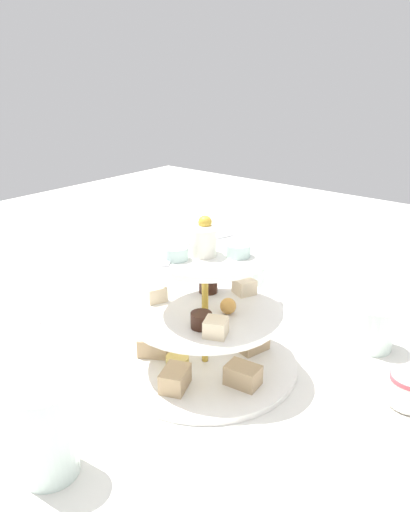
{
  "coord_description": "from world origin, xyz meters",
  "views": [
    {
      "loc": [
        0.53,
        0.43,
        0.44
      ],
      "look_at": [
        0.0,
        0.0,
        0.18
      ],
      "focal_mm": 35.37,
      "sensor_mm": 36.0,
      "label": 1
    }
  ],
  "objects_px": {
    "water_glass_tall_right": "(47,432)",
    "water_glass_short_left": "(374,328)",
    "tiered_serving_stand": "(205,323)",
    "teacup_with_saucer": "(410,392)",
    "water_glass_mid_back": "(252,280)",
    "butter_knife_left": "(49,317)"
  },
  "relations": [
    {
      "from": "water_glass_short_left",
      "to": "teacup_with_saucer",
      "type": "height_order",
      "value": "water_glass_short_left"
    },
    {
      "from": "tiered_serving_stand",
      "to": "teacup_with_saucer",
      "type": "bearing_deg",
      "value": 109.4
    },
    {
      "from": "butter_knife_left",
      "to": "teacup_with_saucer",
      "type": "bearing_deg",
      "value": 99.56
    },
    {
      "from": "water_glass_tall_right",
      "to": "teacup_with_saucer",
      "type": "relative_size",
      "value": 1.27
    },
    {
      "from": "water_glass_short_left",
      "to": "butter_knife_left",
      "type": "height_order",
      "value": "water_glass_short_left"
    },
    {
      "from": "water_glass_tall_right",
      "to": "water_glass_short_left",
      "type": "relative_size",
      "value": 1.52
    },
    {
      "from": "teacup_with_saucer",
      "to": "water_glass_mid_back",
      "type": "height_order",
      "value": "water_glass_mid_back"
    },
    {
      "from": "water_glass_short_left",
      "to": "teacup_with_saucer",
      "type": "distance_m",
      "value": 0.16
    },
    {
      "from": "teacup_with_saucer",
      "to": "butter_knife_left",
      "type": "height_order",
      "value": "teacup_with_saucer"
    },
    {
      "from": "butter_knife_left",
      "to": "water_glass_mid_back",
      "type": "height_order",
      "value": "water_glass_mid_back"
    },
    {
      "from": "water_glass_tall_right",
      "to": "teacup_with_saucer",
      "type": "height_order",
      "value": "water_glass_tall_right"
    },
    {
      "from": "teacup_with_saucer",
      "to": "water_glass_tall_right",
      "type": "bearing_deg",
      "value": -36.15
    },
    {
      "from": "butter_knife_left",
      "to": "water_glass_mid_back",
      "type": "distance_m",
      "value": 0.4
    },
    {
      "from": "tiered_serving_stand",
      "to": "water_glass_short_left",
      "type": "distance_m",
      "value": 0.29
    },
    {
      "from": "tiered_serving_stand",
      "to": "water_glass_short_left",
      "type": "height_order",
      "value": "tiered_serving_stand"
    },
    {
      "from": "tiered_serving_stand",
      "to": "water_glass_tall_right",
      "type": "relative_size",
      "value": 2.51
    },
    {
      "from": "water_glass_tall_right",
      "to": "butter_knife_left",
      "type": "xyz_separation_m",
      "value": [
        -0.23,
        -0.33,
        -0.06
      ]
    },
    {
      "from": "butter_knife_left",
      "to": "water_glass_short_left",
      "type": "bearing_deg",
      "value": 113.64
    },
    {
      "from": "water_glass_mid_back",
      "to": "water_glass_short_left",
      "type": "bearing_deg",
      "value": 84.47
    },
    {
      "from": "water_glass_tall_right",
      "to": "water_glass_short_left",
      "type": "xyz_separation_m",
      "value": [
        -0.5,
        0.18,
        -0.02
      ]
    },
    {
      "from": "water_glass_tall_right",
      "to": "water_glass_mid_back",
      "type": "xyz_separation_m",
      "value": [
        -0.53,
        -0.08,
        -0.01
      ]
    },
    {
      "from": "teacup_with_saucer",
      "to": "butter_knife_left",
      "type": "relative_size",
      "value": 0.53
    }
  ]
}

